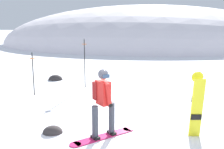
{
  "coord_description": "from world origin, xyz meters",
  "views": [
    {
      "loc": [
        -0.19,
        -5.47,
        2.72
      ],
      "look_at": [
        -0.16,
        3.41,
        1.0
      ],
      "focal_mm": 40.66,
      "sensor_mm": 36.0,
      "label": 1
    }
  ],
  "objects_px": {
    "snowboarder_main": "(102,101)",
    "rock_small": "(52,133)",
    "piste_marker_far": "(32,70)",
    "rock_mid": "(55,80)",
    "spare_snowboard": "(196,105)",
    "piste_marker_near": "(84,60)"
  },
  "relations": [
    {
      "from": "snowboarder_main",
      "to": "spare_snowboard",
      "type": "distance_m",
      "value": 2.28
    },
    {
      "from": "piste_marker_near",
      "to": "rock_mid",
      "type": "distance_m",
      "value": 2.59
    },
    {
      "from": "piste_marker_far",
      "to": "rock_mid",
      "type": "height_order",
      "value": "piste_marker_far"
    },
    {
      "from": "rock_mid",
      "to": "rock_small",
      "type": "relative_size",
      "value": 1.39
    },
    {
      "from": "piste_marker_far",
      "to": "rock_small",
      "type": "height_order",
      "value": "piste_marker_far"
    },
    {
      "from": "snowboarder_main",
      "to": "spare_snowboard",
      "type": "relative_size",
      "value": 1.04
    },
    {
      "from": "piste_marker_near",
      "to": "rock_small",
      "type": "height_order",
      "value": "piste_marker_near"
    },
    {
      "from": "rock_small",
      "to": "snowboarder_main",
      "type": "bearing_deg",
      "value": -9.9
    },
    {
      "from": "snowboarder_main",
      "to": "spare_snowboard",
      "type": "height_order",
      "value": "snowboarder_main"
    },
    {
      "from": "spare_snowboard",
      "to": "piste_marker_far",
      "type": "distance_m",
      "value": 6.46
    },
    {
      "from": "piste_marker_far",
      "to": "rock_mid",
      "type": "bearing_deg",
      "value": 85.77
    },
    {
      "from": "rock_mid",
      "to": "spare_snowboard",
      "type": "bearing_deg",
      "value": -53.87
    },
    {
      "from": "snowboarder_main",
      "to": "piste_marker_near",
      "type": "relative_size",
      "value": 0.79
    },
    {
      "from": "spare_snowboard",
      "to": "piste_marker_near",
      "type": "xyz_separation_m",
      "value": [
        -3.26,
        5.23,
        0.4
      ]
    },
    {
      "from": "spare_snowboard",
      "to": "piste_marker_far",
      "type": "height_order",
      "value": "piste_marker_far"
    },
    {
      "from": "spare_snowboard",
      "to": "rock_mid",
      "type": "height_order",
      "value": "spare_snowboard"
    },
    {
      "from": "snowboarder_main",
      "to": "piste_marker_far",
      "type": "relative_size",
      "value": 0.99
    },
    {
      "from": "snowboarder_main",
      "to": "piste_marker_far",
      "type": "xyz_separation_m",
      "value": [
        -2.87,
        3.86,
        0.08
      ]
    },
    {
      "from": "piste_marker_near",
      "to": "rock_small",
      "type": "xyz_separation_m",
      "value": [
        -0.32,
        -4.95,
        -1.24
      ]
    },
    {
      "from": "piste_marker_near",
      "to": "snowboarder_main",
      "type": "bearing_deg",
      "value": -79.23
    },
    {
      "from": "snowboarder_main",
      "to": "rock_small",
      "type": "relative_size",
      "value": 3.31
    },
    {
      "from": "rock_small",
      "to": "piste_marker_near",
      "type": "bearing_deg",
      "value": 86.26
    }
  ]
}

